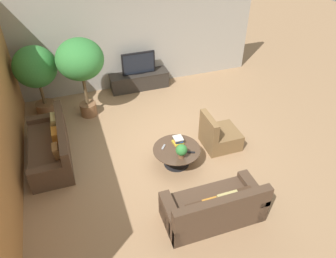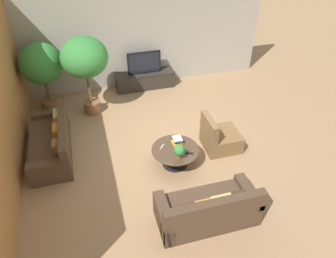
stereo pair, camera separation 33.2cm
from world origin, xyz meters
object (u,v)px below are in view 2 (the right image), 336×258
object	(u,v)px
couch_near_entry	(208,210)
potted_palm_corner	(85,60)
couch_by_wall	(53,143)
media_console	(145,80)
armchair_wicker	(219,138)
television	(144,63)
potted_palm_tall	(42,66)
potted_plant_tabletop	(179,151)
coffee_table	(175,154)

from	to	relation	value
couch_near_entry	potted_palm_corner	size ratio (longest dim) A/B	0.86
couch_by_wall	media_console	bearing A→B (deg)	131.91
media_console	couch_near_entry	bearing A→B (deg)	-89.60
armchair_wicker	television	bearing A→B (deg)	18.11
potted_palm_tall	potted_plant_tabletop	bearing A→B (deg)	-51.60
coffee_table	media_console	bearing A→B (deg)	88.35
couch_near_entry	armchair_wicker	bearing A→B (deg)	-118.30
television	potted_palm_tall	world-z (taller)	potted_palm_tall
potted_plant_tabletop	armchair_wicker	bearing A→B (deg)	25.74
couch_by_wall	armchair_wicker	distance (m)	3.79
media_console	television	size ratio (longest dim) A/B	1.79
couch_near_entry	potted_palm_corner	world-z (taller)	potted_palm_corner
media_console	couch_near_entry	distance (m)	5.08
couch_by_wall	potted_palm_tall	world-z (taller)	potted_palm_tall
potted_plant_tabletop	couch_by_wall	bearing A→B (deg)	151.67
armchair_wicker	potted_palm_tall	bearing A→B (deg)	53.82
couch_near_entry	potted_palm_corner	bearing A→B (deg)	-68.03
couch_near_entry	potted_plant_tabletop	xyz separation A→B (m)	(-0.13, 1.33, 0.31)
potted_palm_tall	coffee_table	bearing A→B (deg)	-49.18
coffee_table	potted_palm_tall	distance (m)	4.12
media_console	potted_palm_tall	distance (m)	2.93
coffee_table	potted_plant_tabletop	world-z (taller)	potted_plant_tabletop
television	potted_palm_tall	bearing A→B (deg)	-170.56
armchair_wicker	potted_palm_corner	bearing A→B (deg)	49.68
television	potted_palm_corner	xyz separation A→B (m)	(-1.64, -0.92, 0.72)
television	couch_by_wall	world-z (taller)	television
armchair_wicker	couch_near_entry	bearing A→B (deg)	151.70
coffee_table	couch_by_wall	world-z (taller)	couch_by_wall
potted_palm_tall	potted_palm_corner	size ratio (longest dim) A/B	0.89
armchair_wicker	potted_plant_tabletop	world-z (taller)	armchair_wicker
couch_near_entry	potted_palm_tall	size ratio (longest dim) A/B	0.96
potted_palm_tall	couch_by_wall	bearing A→B (deg)	-88.08
couch_near_entry	potted_palm_tall	distance (m)	5.47
couch_by_wall	couch_near_entry	world-z (taller)	same
potted_plant_tabletop	media_console	bearing A→B (deg)	88.54
media_console	coffee_table	bearing A→B (deg)	-91.65
media_console	potted_plant_tabletop	bearing A→B (deg)	-91.46
potted_palm_corner	potted_plant_tabletop	xyz separation A→B (m)	(1.55, -2.83, -0.92)
coffee_table	couch_by_wall	size ratio (longest dim) A/B	0.50
television	couch_near_entry	world-z (taller)	television
couch_near_entry	potted_palm_tall	bearing A→B (deg)	-59.30
couch_near_entry	armchair_wicker	size ratio (longest dim) A/B	2.09
television	couch_by_wall	size ratio (longest dim) A/B	0.47
couch_near_entry	armchair_wicker	distance (m)	2.13
media_console	potted_palm_tall	xyz separation A→B (m)	(-2.71, -0.45, 1.02)
coffee_table	couch_by_wall	xyz separation A→B (m)	(-2.55, 1.10, -0.01)
media_console	couch_near_entry	world-z (taller)	couch_near_entry
potted_palm_tall	potted_palm_corner	distance (m)	1.19
armchair_wicker	potted_plant_tabletop	size ratio (longest dim) A/B	2.71
media_console	coffee_table	size ratio (longest dim) A/B	1.69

